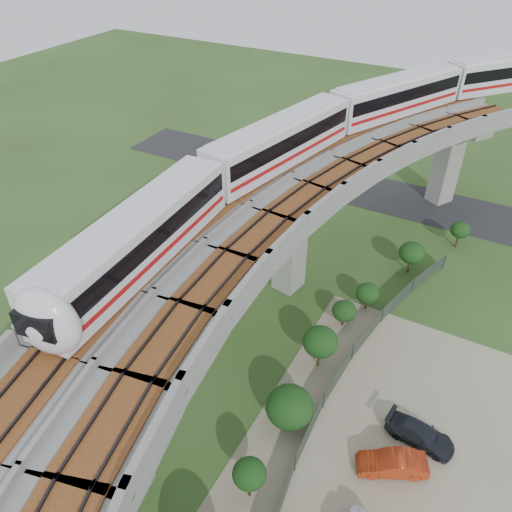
{
  "coord_description": "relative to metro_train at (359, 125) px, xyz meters",
  "views": [
    {
      "loc": [
        14.51,
        -20.33,
        27.77
      ],
      "look_at": [
        1.3,
        3.88,
        7.5
      ],
      "focal_mm": 35.0,
      "sensor_mm": 36.0,
      "label": 1
    }
  ],
  "objects": [
    {
      "name": "tree_5",
      "position": [
        3.9,
        -20.31,
        -10.47
      ],
      "size": [
        3.03,
        3.03,
        3.13
      ],
      "color": "#382314",
      "rests_on": "ground"
    },
    {
      "name": "dirt_lot",
      "position": [
        10.86,
        -20.03,
        -12.29
      ],
      "size": [
        18.0,
        26.0,
        0.04
      ],
      "primitive_type": "cube",
      "color": "gray",
      "rests_on": "ground"
    },
    {
      "name": "tree_3",
      "position": [
        3.71,
        -10.05,
        -10.77
      ],
      "size": [
        1.92,
        1.92,
        2.35
      ],
      "color": "#382314",
      "rests_on": "ground"
    },
    {
      "name": "viaduct",
      "position": [
        0.71,
        -18.03,
        -3.26
      ],
      "size": [
        19.58,
        73.98,
        11.4
      ],
      "color": "#99968E",
      "rests_on": "ground"
    },
    {
      "name": "tree_0",
      "position": [
        9.46,
        5.34,
        -10.34
      ],
      "size": [
        1.83,
        1.83,
        2.76
      ],
      "color": "#382314",
      "rests_on": "ground"
    },
    {
      "name": "tree_1",
      "position": [
        6.45,
        -0.77,
        -10.18
      ],
      "size": [
        2.28,
        2.28,
        3.11
      ],
      "color": "#382314",
      "rests_on": "ground"
    },
    {
      "name": "metro_train",
      "position": [
        0.0,
        0.0,
        0.0
      ],
      "size": [
        22.01,
        58.39,
        3.64
      ],
      "color": "silver",
      "rests_on": "ground"
    },
    {
      "name": "ground",
      "position": [
        -3.14,
        -18.03,
        -12.31
      ],
      "size": [
        160.0,
        160.0,
        0.0
      ],
      "primitive_type": "plane",
      "color": "#31481C",
      "rests_on": "ground"
    },
    {
      "name": "tree_2",
      "position": [
        4.65,
        -7.29,
        -10.67
      ],
      "size": [
        1.92,
        1.92,
        2.46
      ],
      "color": "#382314",
      "rests_on": "ground"
    },
    {
      "name": "car_dark",
      "position": [
        11.52,
        -17.43,
        -11.65
      ],
      "size": [
        4.42,
        2.2,
        1.23
      ],
      "primitive_type": "imported",
      "rotation": [
        0.0,
        0.0,
        1.46
      ],
      "color": "black",
      "rests_on": "dirt_lot"
    },
    {
      "name": "tree_6",
      "position": [
        3.96,
        -25.54,
        -10.12
      ],
      "size": [
        1.9,
        1.9,
        3.01
      ],
      "color": "#382314",
      "rests_on": "ground"
    },
    {
      "name": "fence",
      "position": [
        6.62,
        -18.03,
        -11.56
      ],
      "size": [
        3.87,
        38.73,
        1.5
      ],
      "color": "#2D382D",
      "rests_on": "ground"
    },
    {
      "name": "car_red",
      "position": [
        10.57,
        -20.23,
        -11.59
      ],
      "size": [
        4.3,
        3.11,
        1.35
      ],
      "primitive_type": "imported",
      "rotation": [
        0.0,
        0.0,
        -1.11
      ],
      "color": "#99290E",
      "rests_on": "dirt_lot"
    },
    {
      "name": "asphalt_road",
      "position": [
        -3.14,
        11.97,
        -12.29
      ],
      "size": [
        60.0,
        8.0,
        0.03
      ],
      "primitive_type": "cube",
      "color": "#232326",
      "rests_on": "ground"
    },
    {
      "name": "tree_4",
      "position": [
        3.61,
        -14.78,
        -9.89
      ],
      "size": [
        2.5,
        2.5,
        3.49
      ],
      "color": "#382314",
      "rests_on": "ground"
    }
  ]
}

